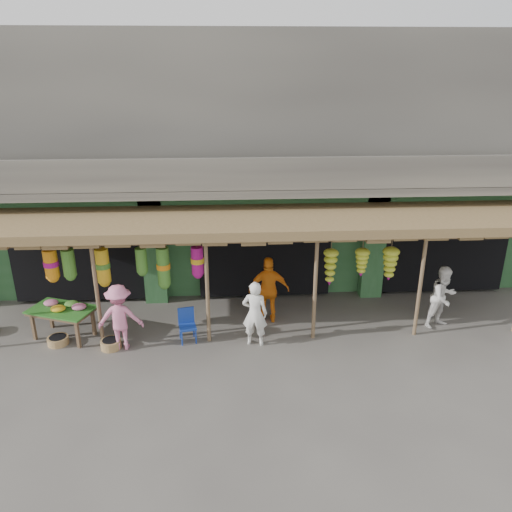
{
  "coord_description": "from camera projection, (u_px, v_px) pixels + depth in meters",
  "views": [
    {
      "loc": [
        -1.0,
        -10.63,
        6.22
      ],
      "look_at": [
        -0.31,
        1.0,
        1.68
      ],
      "focal_mm": 35.0,
      "sensor_mm": 36.0,
      "label": 1
    }
  ],
  "objects": [
    {
      "name": "person_front",
      "position": [
        255.0,
        314.0,
        11.51
      ],
      "size": [
        0.65,
        0.49,
        1.6
      ],
      "primitive_type": "imported",
      "rotation": [
        0.0,
        0.0,
        2.95
      ],
      "color": "white",
      "rests_on": "ground"
    },
    {
      "name": "basket_right",
      "position": [
        111.0,
        344.0,
        11.58
      ],
      "size": [
        0.57,
        0.57,
        0.21
      ],
      "primitive_type": "cylinder",
      "rotation": [
        0.0,
        0.0,
        0.23
      ],
      "color": "olive",
      "rests_on": "ground"
    },
    {
      "name": "basket_mid",
      "position": [
        58.0,
        341.0,
        11.76
      ],
      "size": [
        0.5,
        0.5,
        0.19
      ],
      "primitive_type": "cylinder",
      "rotation": [
        0.0,
        0.0,
        0.03
      ],
      "color": "olive",
      "rests_on": "ground"
    },
    {
      "name": "person_right",
      "position": [
        443.0,
        297.0,
        12.31
      ],
      "size": [
        0.96,
        0.88,
        1.61
      ],
      "primitive_type": "imported",
      "rotation": [
        0.0,
        0.0,
        0.43
      ],
      "color": "white",
      "rests_on": "ground"
    },
    {
      "name": "person_vendor",
      "position": [
        269.0,
        290.0,
        12.53
      ],
      "size": [
        1.04,
        0.46,
        1.75
      ],
      "primitive_type": "imported",
      "rotation": [
        0.0,
        0.0,
        3.11
      ],
      "color": "orange",
      "rests_on": "ground"
    },
    {
      "name": "building",
      "position": [
        258.0,
        160.0,
        15.51
      ],
      "size": [
        16.4,
        6.8,
        7.0
      ],
      "color": "gray",
      "rests_on": "ground"
    },
    {
      "name": "awning",
      "position": [
        265.0,
        224.0,
        12.01
      ],
      "size": [
        14.0,
        2.7,
        2.79
      ],
      "color": "brown",
      "rests_on": "ground"
    },
    {
      "name": "flower_table",
      "position": [
        63.0,
        310.0,
        11.85
      ],
      "size": [
        1.7,
        1.35,
        0.89
      ],
      "rotation": [
        0.0,
        0.0,
        -0.36
      ],
      "color": "brown",
      "rests_on": "ground"
    },
    {
      "name": "ground",
      "position": [
        271.0,
        334.0,
        12.2
      ],
      "size": [
        80.0,
        80.0,
        0.0
      ],
      "primitive_type": "plane",
      "color": "#514C47",
      "rests_on": "ground"
    },
    {
      "name": "person_shopper",
      "position": [
        120.0,
        317.0,
        11.36
      ],
      "size": [
        1.04,
        0.61,
        1.59
      ],
      "primitive_type": "imported",
      "rotation": [
        0.0,
        0.0,
        3.17
      ],
      "color": "pink",
      "rests_on": "ground"
    },
    {
      "name": "blue_chair",
      "position": [
        187.0,
        323.0,
        11.82
      ],
      "size": [
        0.46,
        0.46,
        0.81
      ],
      "rotation": [
        0.0,
        0.0,
        0.22
      ],
      "color": "#18389F",
      "rests_on": "ground"
    }
  ]
}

